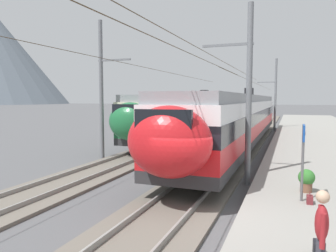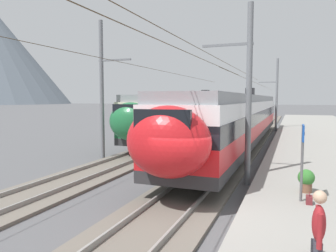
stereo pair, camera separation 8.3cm
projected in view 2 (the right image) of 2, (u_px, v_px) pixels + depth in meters
ground_plane at (198, 219)px, 9.59m from camera, size 400.00×400.00×0.00m
track_near at (167, 213)px, 9.95m from camera, size 120.00×3.00×0.28m
track_far at (35, 194)px, 11.86m from camera, size 120.00×3.00×0.28m
train_near_platform at (241, 117)px, 23.62m from camera, size 31.22×3.00×4.27m
train_far_track at (193, 113)px, 30.57m from camera, size 26.98×2.96×4.27m
catenary_mast_mid at (246, 91)px, 13.22m from camera, size 43.34×2.14×7.48m
catenary_mast_east at (276, 94)px, 35.77m from camera, size 43.34×2.14×8.06m
catenary_mast_far_side at (104, 88)px, 18.99m from camera, size 43.34×2.11×8.19m
platform_sign at (303, 146)px, 9.89m from camera, size 0.70×0.08×2.40m
passenger_walking at (318, 234)px, 5.34m from camera, size 0.53×0.22×1.69m
handbag_beside_passenger at (316, 249)px, 6.48m from camera, size 0.32×0.18×0.44m
handbag_near_sign at (309, 200)px, 9.77m from camera, size 0.32×0.18×0.37m
potted_plant_platform_edge at (306, 179)px, 10.97m from camera, size 0.55×0.55×0.79m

